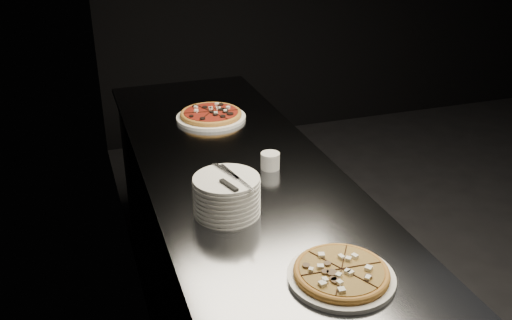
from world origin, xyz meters
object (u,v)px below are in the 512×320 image
object	(u,v)px
plate_stack	(227,196)
cutlery	(230,179)
pizza_tomato	(211,115)
pizza_mushroom	(341,274)
counter	(245,273)
ramekin	(270,160)

from	to	relation	value
plate_stack	cutlery	world-z (taller)	cutlery
pizza_tomato	pizza_mushroom	bearing A→B (deg)	-88.65
pizza_mushroom	plate_stack	xyz separation A→B (m)	(-0.20, 0.45, 0.05)
counter	cutlery	distance (m)	0.67
ramekin	plate_stack	bearing A→B (deg)	-132.94
counter	pizza_mushroom	distance (m)	0.85
plate_stack	pizza_tomato	bearing A→B (deg)	78.85
pizza_tomato	plate_stack	size ratio (longest dim) A/B	1.49
pizza_mushroom	ramekin	bearing A→B (deg)	85.82
counter	pizza_tomato	size ratio (longest dim) A/B	7.42
cutlery	ramekin	xyz separation A→B (m)	(0.24, 0.29, -0.10)
pizza_mushroom	cutlery	world-z (taller)	cutlery
counter	plate_stack	xyz separation A→B (m)	(-0.14, -0.25, 0.53)
counter	ramekin	bearing A→B (deg)	8.72
cutlery	ramekin	size ratio (longest dim) A/B	3.20
pizza_tomato	ramekin	xyz separation A→B (m)	(0.08, -0.59, 0.01)
pizza_mushroom	plate_stack	world-z (taller)	plate_stack
plate_stack	ramekin	distance (m)	0.37
pizza_mushroom	counter	bearing A→B (deg)	94.78
pizza_mushroom	plate_stack	bearing A→B (deg)	114.00
pizza_mushroom	plate_stack	distance (m)	0.49
pizza_mushroom	cutlery	xyz separation A→B (m)	(-0.19, 0.43, 0.12)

